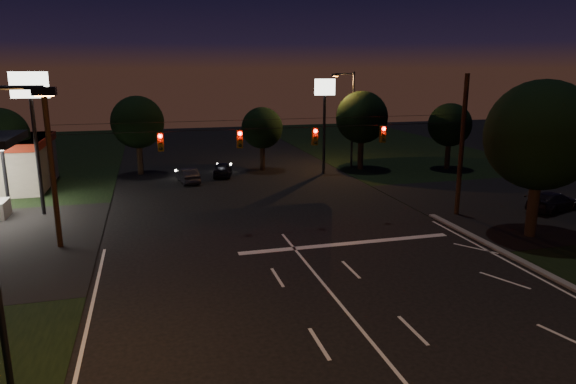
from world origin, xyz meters
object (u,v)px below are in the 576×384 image
object	(u,v)px
car_cross	(553,202)
car_oncoming_a	(223,169)
utility_pole_right	(456,214)
tree_right_near	(539,136)
car_oncoming_b	(188,175)

from	to	relation	value
car_cross	car_oncoming_a	bearing A→B (deg)	30.45
utility_pole_right	tree_right_near	bearing A→B (deg)	-72.47
utility_pole_right	car_cross	size ratio (longest dim) A/B	2.02
tree_right_near	car_oncoming_b	world-z (taller)	tree_right_near
car_oncoming_b	utility_pole_right	bearing A→B (deg)	130.21
car_oncoming_b	car_cross	xyz separation A→B (m)	(22.83, -15.30, 0.03)
car_cross	tree_right_near	bearing A→B (deg)	108.75
tree_right_near	car_oncoming_b	xyz separation A→B (m)	(-17.69, 19.20, -5.06)
utility_pole_right	car_oncoming_b	bearing A→B (deg)	138.36
car_oncoming_a	car_cross	size ratio (longest dim) A/B	0.83
utility_pole_right	car_oncoming_a	world-z (taller)	utility_pole_right
utility_pole_right	car_oncoming_a	xyz separation A→B (m)	(-13.00, 16.24, 0.63)
car_oncoming_b	car_oncoming_a	bearing A→B (deg)	-157.49
utility_pole_right	car_oncoming_b	xyz separation A→B (m)	(-16.16, 14.37, 0.62)
car_oncoming_b	car_cross	distance (m)	27.49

